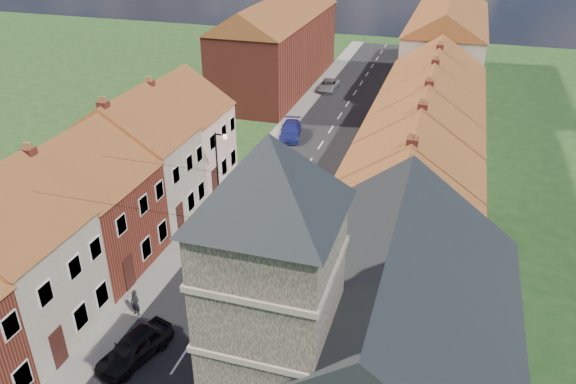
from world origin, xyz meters
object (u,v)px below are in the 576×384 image
Objects in this scene: lamppost at (218,168)px; car_near at (135,347)px; pedestrian_left at (135,303)px; car_far at (290,130)px; car_distant at (328,85)px; car_mid at (259,182)px; church at (368,347)px.

lamppost is 1.45× the size of car_near.
pedestrian_left is at bearing -89.45° from lamppost.
car_far is (0.61, 15.05, -2.88)m from lamppost.
car_near is at bearing -99.47° from car_far.
lamppost is 30.15m from car_distant.
lamppost is 3.84× the size of pedestrian_left.
car_distant is at bearing 80.18° from car_mid.
car_far is at bearing 108.34° from car_near.
car_near reaches higher than car_far.
car_distant is 41.75m from pedestrian_left.
car_mid is (-0.34, 18.70, -0.07)m from car_near.
lamppost is (-13.17, 16.68, -2.34)m from church.
church is at bearing -73.18° from car_distant.
car_mid is 16.01m from pedestrian_left.
car_mid is 0.87× the size of car_distant.
lamppost is at bearing -103.89° from car_far.
lamppost reaches higher than pedestrian_left.
pedestrian_left is (-0.50, -41.74, 0.29)m from car_distant.
car_mid is at bearing -86.61° from car_distant.
car_mid is 25.80m from car_distant.
church reaches higher than car_distant.
car_mid is at bearing -97.67° from car_far.
car_near reaches higher than car_distant.
church is 48.62m from car_distant.
car_near is 3.17m from pedestrian_left.
church reaches higher than pedestrian_left.
car_distant is (0.61, 30.00, -2.93)m from lamppost.
church is at bearing -79.97° from car_far.
car_far is at bearing -88.24° from car_distant.
church is 3.46× the size of car_distant.
car_distant is at bearing 88.83° from lamppost.
car_far is 14.95m from car_distant.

